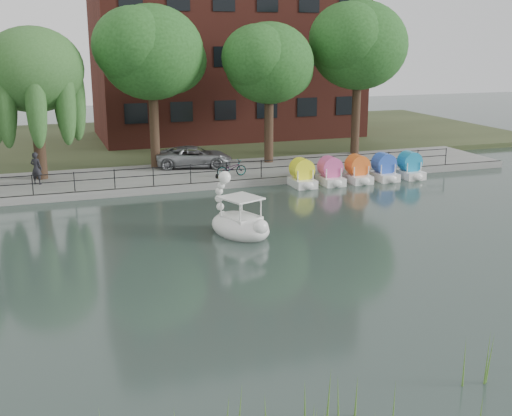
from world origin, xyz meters
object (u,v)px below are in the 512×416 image
minivan (194,155)px  bicycle (231,167)px  swan_boat (239,222)px  pedestrian (36,166)px

minivan → bicycle: bearing=-143.8°
bicycle → minivan: bearing=20.9°
swan_boat → bicycle: bearing=53.0°
minivan → pedestrian: bearing=114.6°
bicycle → swan_boat: size_ratio=0.49×
minivan → swan_boat: size_ratio=1.48×
minivan → pedestrian: size_ratio=2.61×
bicycle → swan_boat: swan_boat is taller
bicycle → pedestrian: 10.44m
bicycle → pedestrian: size_ratio=0.87×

